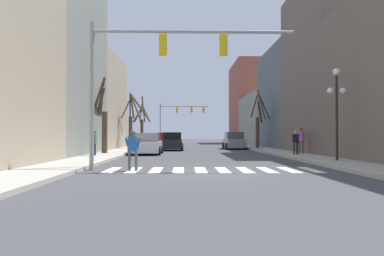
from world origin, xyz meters
TOP-DOWN VIEW (x-y plane):
  - ground_plane at (0.00, 0.00)m, footprint 240.00×240.00m
  - sidewalk_left at (-6.30, 0.00)m, footprint 2.42×90.00m
  - sidewalk_right at (6.30, 0.00)m, footprint 2.42×90.00m
  - building_row_left at (-10.51, 9.23)m, footprint 6.00×33.43m
  - building_row_right at (10.51, 27.73)m, footprint 6.00×64.44m
  - crosswalk_stripes at (0.00, 1.05)m, footprint 8.55×2.60m
  - traffic_signal_near at (-2.32, 1.02)m, footprint 8.29×0.28m
  - traffic_signal_far at (-2.07, 43.28)m, footprint 7.47×0.28m
  - street_lamp_right_corner at (6.53, 4.42)m, footprint 0.95×0.36m
  - car_at_intersection at (3.93, 23.85)m, footprint 2.07×4.84m
  - car_driving_toward_lane at (-3.90, 30.29)m, footprint 2.14×4.73m
  - car_driving_away_lane at (-3.87, 13.58)m, footprint 2.20×4.90m
  - car_parked_right_near at (-3.99, 36.93)m, footprint 1.96×4.32m
  - car_parked_left_mid at (-2.21, 20.42)m, footprint 2.00×4.18m
  - pedestrian_crossing_street at (-6.75, 9.44)m, footprint 0.23×0.68m
  - pedestrian_near_right_corner at (-3.14, 0.72)m, footprint 0.70×0.28m
  - pedestrian_on_right_sidewalk at (6.17, 10.17)m, footprint 0.62×0.42m
  - pedestrian_on_left_sidewalk at (6.90, 11.38)m, footprint 0.55×0.66m
  - street_tree_left_near at (-6.29, 22.76)m, footprint 2.74×3.69m
  - street_tree_left_mid at (-6.93, 12.64)m, footprint 1.28×2.26m
  - street_tree_right_mid at (6.16, 22.26)m, footprint 2.03×3.35m
  - street_tree_right_near at (-6.42, 32.59)m, footprint 2.35×3.22m

SIDE VIEW (x-z plane):
  - ground_plane at x=0.00m, z-range 0.00..0.00m
  - crosswalk_stripes at x=0.00m, z-range 0.00..0.01m
  - sidewalk_left at x=-6.30m, z-range 0.00..0.15m
  - sidewalk_right at x=6.30m, z-range 0.00..0.15m
  - car_driving_toward_lane at x=-3.90m, z-range -0.04..1.51m
  - car_driving_away_lane at x=-3.87m, z-range -0.04..1.52m
  - car_parked_left_mid at x=-2.21m, z-range -0.06..1.61m
  - car_at_intersection at x=3.93m, z-range -0.06..1.68m
  - car_parked_right_near at x=-3.99m, z-range -0.06..1.69m
  - pedestrian_near_right_corner at x=-3.14m, z-range 0.15..1.77m
  - pedestrian_crossing_street at x=-6.75m, z-range 0.29..1.87m
  - pedestrian_on_right_sidewalk at x=6.17m, z-range 0.29..1.87m
  - pedestrian_on_left_sidewalk at x=6.90m, z-range 0.31..2.11m
  - street_tree_left_mid at x=-6.93m, z-range -0.17..5.24m
  - street_tree_right_near at x=-6.42m, z-range -0.29..5.89m
  - street_tree_right_mid at x=6.16m, z-range -0.01..5.66m
  - street_tree_left_near at x=-6.29m, z-range 0.14..5.60m
  - street_lamp_right_corner at x=6.53m, z-range 1.10..5.72m
  - traffic_signal_near at x=-2.32m, z-range 1.44..7.47m
  - traffic_signal_far at x=-2.07m, z-range 1.54..7.79m
  - building_row_right at x=10.51m, z-range -1.50..12.50m
  - building_row_left at x=-10.51m, z-range -0.78..12.91m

